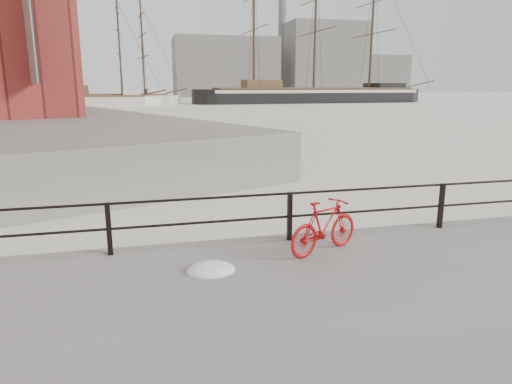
{
  "coord_description": "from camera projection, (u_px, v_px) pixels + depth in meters",
  "views": [
    {
      "loc": [
        -6.28,
        -8.6,
        3.43
      ],
      "look_at": [
        -3.8,
        1.5,
        1.0
      ],
      "focal_mm": 32.0,
      "sensor_mm": 36.0,
      "label": 1
    }
  ],
  "objects": [
    {
      "name": "schooner_left",
      "position": [
        88.0,
        106.0,
        76.77
      ],
      "size": [
        25.74,
        12.32,
        19.19
      ],
      "primitive_type": null,
      "rotation": [
        0.0,
        0.0,
        -0.03
      ],
      "color": "silver",
      "rests_on": "ground"
    },
    {
      "name": "smokestack",
      "position": [
        282.0,
        30.0,
        156.94
      ],
      "size": [
        2.8,
        2.8,
        44.0
      ],
      "primitive_type": "cylinder",
      "color": "gray",
      "rests_on": "ground"
    },
    {
      "name": "ground",
      "position": [
        434.0,
        240.0,
        10.37
      ],
      "size": [
        400.0,
        400.0,
        0.0
      ],
      "primitive_type": "plane",
      "color": "white",
      "rests_on": "ground"
    },
    {
      "name": "industrial_east",
      "position": [
        375.0,
        76.0,
        168.72
      ],
      "size": [
        20.0,
        16.0,
        14.0
      ],
      "primitive_type": "cube",
      "color": "gray",
      "rests_on": "ground"
    },
    {
      "name": "schooner_mid",
      "position": [
        111.0,
        105.0,
        80.29
      ],
      "size": [
        27.78,
        15.06,
        19.2
      ],
      "primitive_type": null,
      "rotation": [
        0.0,
        0.0,
        0.15
      ],
      "color": "beige",
      "rests_on": "ground"
    },
    {
      "name": "guardrail",
      "position": [
        441.0,
        206.0,
        10.03
      ],
      "size": [
        28.0,
        0.1,
        1.0
      ],
      "primitive_type": null,
      "color": "black",
      "rests_on": "promenade"
    },
    {
      "name": "industrial_west",
      "position": [
        225.0,
        68.0,
        145.34
      ],
      "size": [
        32.0,
        18.0,
        18.0
      ],
      "primitive_type": "cube",
      "color": "gray",
      "rests_on": "ground"
    },
    {
      "name": "barque_black",
      "position": [
        313.0,
        103.0,
        92.52
      ],
      "size": [
        56.03,
        20.68,
        31.59
      ],
      "primitive_type": null,
      "rotation": [
        0.0,
        0.0,
        0.05
      ],
      "color": "black",
      "rests_on": "ground"
    },
    {
      "name": "industrial_mid",
      "position": [
        322.0,
        60.0,
        157.51
      ],
      "size": [
        26.0,
        20.0,
        24.0
      ],
      "primitive_type": "cube",
      "color": "gray",
      "rests_on": "ground"
    },
    {
      "name": "bicycle",
      "position": [
        324.0,
        226.0,
        8.53
      ],
      "size": [
        1.65,
        0.93,
        1.02
      ],
      "primitive_type": "imported",
      "rotation": [
        0.0,
        0.0,
        0.43
      ],
      "color": "#A90B0C",
      "rests_on": "promenade"
    }
  ]
}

